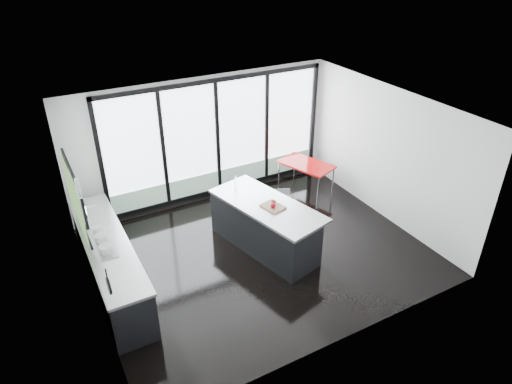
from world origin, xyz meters
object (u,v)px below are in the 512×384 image
bar_stool_near (294,224)px  red_table (306,176)px  island (264,226)px  bar_stool_far (282,215)px

bar_stool_near → red_table: bearing=41.4°
island → red_table: island is taller
bar_stool_near → bar_stool_far: (-0.04, 0.37, 0.02)m
island → bar_stool_far: size_ratio=3.76×
red_table → island: bearing=-142.3°
red_table → bar_stool_far: bearing=-139.2°
bar_stool_near → red_table: 2.05m
bar_stool_far → red_table: bearing=63.6°
island → bar_stool_near: size_ratio=4.04×
bar_stool_far → red_table: 1.81m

